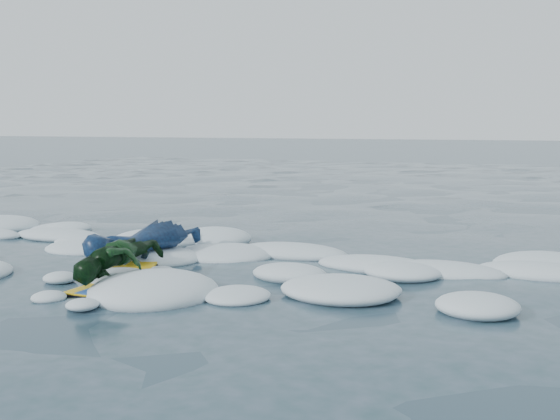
{
  "coord_description": "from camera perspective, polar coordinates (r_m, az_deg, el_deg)",
  "views": [
    {
      "loc": [
        2.64,
        -5.65,
        1.5
      ],
      "look_at": [
        -0.22,
        1.6,
        0.54
      ],
      "focal_mm": 45.0,
      "sensor_mm": 36.0,
      "label": 1
    }
  ],
  "objects": [
    {
      "name": "prone_child_unit",
      "position": [
        6.61,
        -13.01,
        -4.31
      ],
      "size": [
        0.56,
        1.14,
        0.43
      ],
      "rotation": [
        0.0,
        0.0,
        1.53
      ],
      "color": "black",
      "rests_on": "ground"
    },
    {
      "name": "foam_band",
      "position": [
        7.34,
        -0.04,
        -4.75
      ],
      "size": [
        12.0,
        3.1,
        0.3
      ],
      "primitive_type": null,
      "color": "white",
      "rests_on": "ground"
    },
    {
      "name": "prone_woman_unit",
      "position": [
        7.61,
        -11.18,
        -2.78
      ],
      "size": [
        0.97,
        1.71,
        0.43
      ],
      "rotation": [
        0.0,
        0.0,
        1.96
      ],
      "color": "black",
      "rests_on": "ground"
    },
    {
      "name": "ground",
      "position": [
        6.41,
        -3.46,
        -6.5
      ],
      "size": [
        120.0,
        120.0,
        0.0
      ],
      "primitive_type": "plane",
      "color": "#1C3845",
      "rests_on": "ground"
    }
  ]
}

